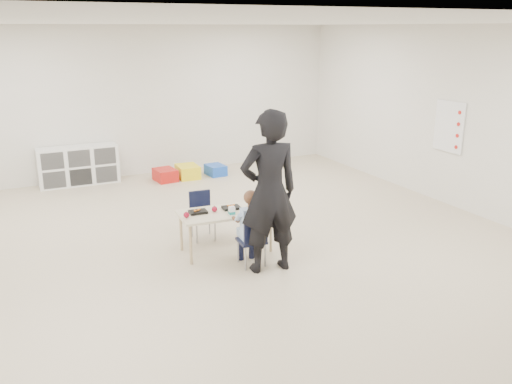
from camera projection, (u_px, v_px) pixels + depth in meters
name	position (u px, v px, depth m)	size (l,w,h in m)	color
room	(232.00, 148.00, 6.31)	(9.00, 9.02, 2.80)	beige
table	(226.00, 231.00, 6.87)	(1.21, 0.66, 0.54)	beige
chair_near	(252.00, 240.00, 6.46)	(0.31, 0.29, 0.64)	black
chair_far	(203.00, 216.00, 7.26)	(0.31, 0.29, 0.64)	black
child	(251.00, 225.00, 6.40)	(0.43, 0.43, 1.01)	#9EB8D7
lunch_tray_near	(231.00, 208.00, 6.89)	(0.22, 0.16, 0.03)	black
lunch_tray_far	(198.00, 212.00, 6.73)	(0.22, 0.16, 0.03)	black
milk_carton	(232.00, 211.00, 6.66)	(0.07, 0.07, 0.10)	white
bread_roll	(249.00, 208.00, 6.82)	(0.09, 0.09, 0.07)	#B38249
apple_near	(214.00, 209.00, 6.77)	(0.07, 0.07, 0.07)	maroon
apple_far	(186.00, 215.00, 6.56)	(0.07, 0.07, 0.07)	maroon
cubby_shelf	(78.00, 165.00, 9.80)	(1.40, 0.40, 0.70)	white
rules_poster	(449.00, 127.00, 8.52)	(0.02, 0.60, 0.80)	white
adult	(269.00, 192.00, 6.15)	(0.69, 0.46, 1.90)	black
bin_red	(165.00, 175.00, 10.09)	(0.36, 0.46, 0.22)	red
bin_yellow	(188.00, 172.00, 10.29)	(0.38, 0.49, 0.24)	yellow
bin_blue	(216.00, 170.00, 10.48)	(0.32, 0.41, 0.20)	blue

